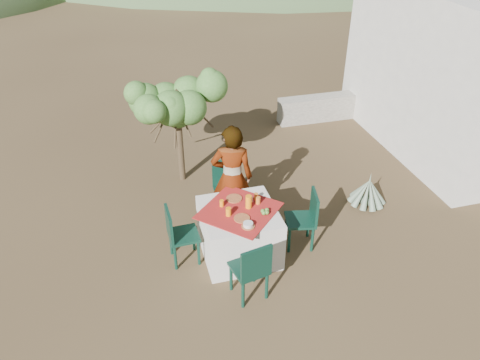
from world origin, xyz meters
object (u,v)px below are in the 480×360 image
shrub_tree (180,107)px  juice_pitcher (249,202)px  chair_far (227,186)px  agave (368,192)px  guesthouse (474,69)px  chair_left (178,233)px  person (232,178)px  chair_near (252,269)px  table (239,232)px  chair_right (306,217)px

shrub_tree → juice_pitcher: 2.33m
chair_far → agave: 2.34m
guesthouse → juice_pitcher: 5.60m
chair_left → juice_pitcher: 1.06m
person → guesthouse: 5.43m
agave → shrub_tree: bearing=150.0°
chair_near → person: person is taller
chair_far → person: (0.01, -0.32, 0.34)m
chair_left → chair_near: bearing=-142.9°
juice_pitcher → chair_near: bearing=-103.3°
shrub_tree → juice_pitcher: bearing=-75.9°
juice_pitcher → agave: bearing=15.3°
chair_near → table: bearing=-106.4°
table → shrub_tree: bearing=100.5°
chair_far → guesthouse: size_ratio=0.22×
shrub_tree → juice_pitcher: shrub_tree is taller
chair_near → person: size_ratio=0.53×
table → juice_pitcher: size_ratio=6.84×
chair_far → person: size_ratio=0.54×
chair_right → agave: bearing=128.5°
chair_near → shrub_tree: 3.24m
agave → guesthouse: bearing=29.0°
chair_near → person: 1.61m
chair_near → chair_left: bearing=-62.3°
chair_near → agave: 2.88m
chair_near → chair_far: bearing=-106.1°
chair_near → juice_pitcher: 0.99m
person → shrub_tree: bearing=-57.7°
agave → guesthouse: size_ratio=0.16×
chair_left → shrub_tree: 2.38m
chair_right → guesthouse: guesthouse is taller
chair_right → person: (-0.89, 0.75, 0.35)m
table → agave: (2.36, 0.63, -0.16)m
shrub_tree → agave: shrub_tree is taller
chair_right → agave: size_ratio=1.36×
chair_near → guesthouse: size_ratio=0.22×
chair_far → chair_near: chair_far is taller
chair_far → chair_right: (0.90, -1.07, -0.01)m
chair_far → chair_left: bearing=-130.8°
chair_far → person: person is taller
agave → juice_pitcher: (-2.22, -0.61, 0.64)m
chair_right → guesthouse: bearing=130.4°
table → chair_near: bearing=-94.7°
chair_near → shrub_tree: size_ratio=0.52×
chair_right → chair_left: bearing=-81.7°
chair_near → person: (0.15, 1.56, 0.34)m
agave → table: bearing=-165.0°
table → juice_pitcher: juice_pitcher is taller
chair_far → chair_left: 1.32m
agave → person: bearing=178.5°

